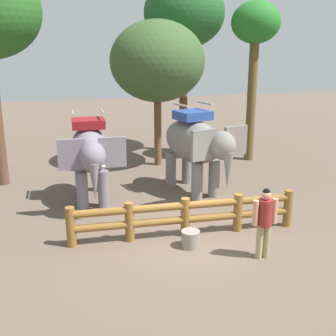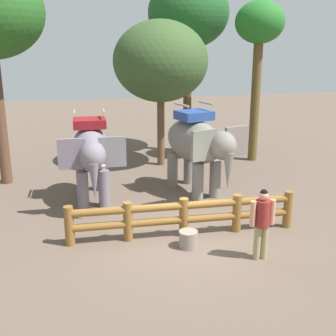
{
  "view_description": "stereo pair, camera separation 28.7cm",
  "coord_description": "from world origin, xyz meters",
  "px_view_note": "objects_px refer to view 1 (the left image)",
  "views": [
    {
      "loc": [
        -3.23,
        -9.68,
        4.95
      ],
      "look_at": [
        0.0,
        1.95,
        1.4
      ],
      "focal_mm": 45.4,
      "sensor_mm": 36.0,
      "label": 1
    },
    {
      "loc": [
        -2.96,
        -9.75,
        4.95
      ],
      "look_at": [
        0.0,
        1.95,
        1.4
      ],
      "focal_mm": 45.4,
      "sensor_mm": 36.0,
      "label": 2
    }
  ],
  "objects_px": {
    "feed_bucket": "(190,239)",
    "log_fence": "(185,214)",
    "tourist_woman_in_black": "(265,218)",
    "tree_far_right": "(157,62)",
    "elephant_near_left": "(90,153)",
    "tree_back_center": "(184,15)",
    "tree_deep_back": "(255,31)",
    "elephant_center": "(196,144)"
  },
  "relations": [
    {
      "from": "log_fence",
      "to": "tree_far_right",
      "type": "xyz_separation_m",
      "value": [
        1.01,
        6.92,
        3.65
      ]
    },
    {
      "from": "tourist_woman_in_black",
      "to": "elephant_center",
      "type": "bearing_deg",
      "value": 90.55
    },
    {
      "from": "elephant_near_left",
      "to": "feed_bucket",
      "type": "distance_m",
      "value": 4.64
    },
    {
      "from": "log_fence",
      "to": "tree_deep_back",
      "type": "distance_m",
      "value": 9.7
    },
    {
      "from": "elephant_near_left",
      "to": "tree_deep_back",
      "type": "height_order",
      "value": "tree_deep_back"
    },
    {
      "from": "tree_deep_back",
      "to": "feed_bucket",
      "type": "xyz_separation_m",
      "value": [
        -5.17,
        -7.36,
        -5.24
      ]
    },
    {
      "from": "tourist_woman_in_black",
      "to": "log_fence",
      "type": "bearing_deg",
      "value": 130.2
    },
    {
      "from": "tree_back_center",
      "to": "tree_deep_back",
      "type": "relative_size",
      "value": 1.17
    },
    {
      "from": "log_fence",
      "to": "feed_bucket",
      "type": "distance_m",
      "value": 0.79
    },
    {
      "from": "elephant_center",
      "to": "feed_bucket",
      "type": "relative_size",
      "value": 7.7
    },
    {
      "from": "log_fence",
      "to": "feed_bucket",
      "type": "relative_size",
      "value": 12.94
    },
    {
      "from": "log_fence",
      "to": "tree_deep_back",
      "type": "bearing_deg",
      "value": 52.65
    },
    {
      "from": "log_fence",
      "to": "tree_far_right",
      "type": "relative_size",
      "value": 1.05
    },
    {
      "from": "elephant_center",
      "to": "tree_far_right",
      "type": "xyz_separation_m",
      "value": [
        -0.36,
        3.79,
        2.53
      ]
    },
    {
      "from": "elephant_near_left",
      "to": "elephant_center",
      "type": "distance_m",
      "value": 3.5
    },
    {
      "from": "tourist_woman_in_black",
      "to": "feed_bucket",
      "type": "bearing_deg",
      "value": 146.4
    },
    {
      "from": "elephant_center",
      "to": "tree_far_right",
      "type": "distance_m",
      "value": 4.57
    },
    {
      "from": "tree_far_right",
      "to": "log_fence",
      "type": "bearing_deg",
      "value": -98.32
    },
    {
      "from": "tree_back_center",
      "to": "tree_deep_back",
      "type": "height_order",
      "value": "tree_back_center"
    },
    {
      "from": "elephant_near_left",
      "to": "tree_far_right",
      "type": "relative_size",
      "value": 0.58
    },
    {
      "from": "log_fence",
      "to": "tree_back_center",
      "type": "distance_m",
      "value": 10.88
    },
    {
      "from": "tourist_woman_in_black",
      "to": "feed_bucket",
      "type": "relative_size",
      "value": 3.68
    },
    {
      "from": "log_fence",
      "to": "elephant_near_left",
      "type": "height_order",
      "value": "elephant_near_left"
    },
    {
      "from": "tree_deep_back",
      "to": "feed_bucket",
      "type": "relative_size",
      "value": 13.92
    },
    {
      "from": "tree_back_center",
      "to": "feed_bucket",
      "type": "distance_m",
      "value": 11.66
    },
    {
      "from": "elephant_near_left",
      "to": "tree_deep_back",
      "type": "distance_m",
      "value": 8.86
    },
    {
      "from": "log_fence",
      "to": "tree_deep_back",
      "type": "relative_size",
      "value": 0.93
    },
    {
      "from": "tree_back_center",
      "to": "tourist_woman_in_black",
      "type": "bearing_deg",
      "value": -97.2
    },
    {
      "from": "tree_deep_back",
      "to": "tree_back_center",
      "type": "bearing_deg",
      "value": 135.96
    },
    {
      "from": "elephant_near_left",
      "to": "tree_back_center",
      "type": "xyz_separation_m",
      "value": [
        4.88,
        5.71,
        4.52
      ]
    },
    {
      "from": "elephant_near_left",
      "to": "tree_deep_back",
      "type": "relative_size",
      "value": 0.51
    },
    {
      "from": "elephant_near_left",
      "to": "tree_back_center",
      "type": "distance_m",
      "value": 8.76
    },
    {
      "from": "log_fence",
      "to": "tree_far_right",
      "type": "bearing_deg",
      "value": 81.68
    },
    {
      "from": "elephant_center",
      "to": "tree_far_right",
      "type": "bearing_deg",
      "value": 95.35
    },
    {
      "from": "elephant_center",
      "to": "tree_deep_back",
      "type": "bearing_deg",
      "value": 43.57
    },
    {
      "from": "feed_bucket",
      "to": "log_fence",
      "type": "bearing_deg",
      "value": 83.74
    },
    {
      "from": "tree_deep_back",
      "to": "elephant_center",
      "type": "bearing_deg",
      "value": -136.43
    },
    {
      "from": "log_fence",
      "to": "elephant_center",
      "type": "bearing_deg",
      "value": 66.4
    },
    {
      "from": "log_fence",
      "to": "tourist_woman_in_black",
      "type": "distance_m",
      "value": 2.23
    },
    {
      "from": "elephant_near_left",
      "to": "tourist_woman_in_black",
      "type": "relative_size",
      "value": 1.94
    },
    {
      "from": "tourist_woman_in_black",
      "to": "tree_far_right",
      "type": "distance_m",
      "value": 9.19
    },
    {
      "from": "elephant_near_left",
      "to": "feed_bucket",
      "type": "relative_size",
      "value": 7.14
    }
  ]
}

